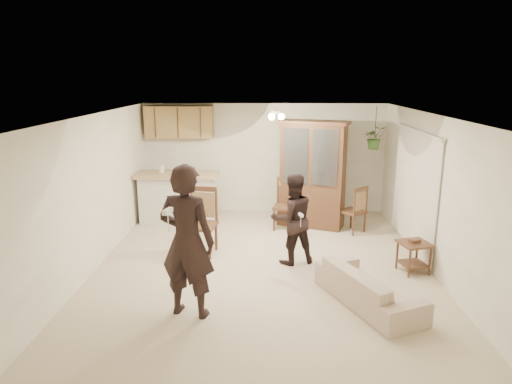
{
  "coord_description": "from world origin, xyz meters",
  "views": [
    {
      "loc": [
        0.07,
        -7.11,
        3.09
      ],
      "look_at": [
        -0.12,
        0.4,
        1.18
      ],
      "focal_mm": 32.0,
      "sensor_mm": 36.0,
      "label": 1
    }
  ],
  "objects_px": {
    "child": "(292,225)",
    "chair_bar": "(201,236)",
    "chair_hutch_right": "(352,219)",
    "chair_hutch_left": "(285,215)",
    "china_hutch": "(313,175)",
    "adult": "(187,251)",
    "sofa": "(369,279)",
    "side_table": "(413,257)"
  },
  "relations": [
    {
      "from": "child",
      "to": "chair_bar",
      "type": "xyz_separation_m",
      "value": [
        -1.6,
        0.35,
        -0.34
      ]
    },
    {
      "from": "child",
      "to": "chair_hutch_right",
      "type": "xyz_separation_m",
      "value": [
        1.31,
        1.62,
        -0.4
      ]
    },
    {
      "from": "chair_bar",
      "to": "chair_hutch_right",
      "type": "bearing_deg",
      "value": 32.4
    },
    {
      "from": "chair_hutch_left",
      "to": "china_hutch",
      "type": "bearing_deg",
      "value": 33.76
    },
    {
      "from": "child",
      "to": "chair_bar",
      "type": "relative_size",
      "value": 1.14
    },
    {
      "from": "child",
      "to": "chair_hutch_right",
      "type": "distance_m",
      "value": 2.12
    },
    {
      "from": "adult",
      "to": "chair_hutch_left",
      "type": "distance_m",
      "value": 3.88
    },
    {
      "from": "sofa",
      "to": "adult",
      "type": "bearing_deg",
      "value": 73.31
    },
    {
      "from": "chair_hutch_left",
      "to": "sofa",
      "type": "bearing_deg",
      "value": -59.88
    },
    {
      "from": "china_hutch",
      "to": "chair_hutch_left",
      "type": "bearing_deg",
      "value": -138.41
    },
    {
      "from": "child",
      "to": "side_table",
      "type": "distance_m",
      "value": 2.02
    },
    {
      "from": "adult",
      "to": "child",
      "type": "xyz_separation_m",
      "value": [
        1.45,
        1.78,
        -0.22
      ]
    },
    {
      "from": "sofa",
      "to": "chair_hutch_right",
      "type": "relative_size",
      "value": 1.93
    },
    {
      "from": "side_table",
      "to": "chair_hutch_right",
      "type": "bearing_deg",
      "value": 107.84
    },
    {
      "from": "child",
      "to": "chair_bar",
      "type": "bearing_deg",
      "value": -30.71
    },
    {
      "from": "adult",
      "to": "side_table",
      "type": "xyz_separation_m",
      "value": [
        3.4,
        1.43,
        -0.64
      ]
    },
    {
      "from": "child",
      "to": "chair_hutch_right",
      "type": "relative_size",
      "value": 1.39
    },
    {
      "from": "side_table",
      "to": "chair_bar",
      "type": "height_order",
      "value": "chair_bar"
    },
    {
      "from": "child",
      "to": "chair_bar",
      "type": "distance_m",
      "value": 1.67
    },
    {
      "from": "china_hutch",
      "to": "chair_bar",
      "type": "relative_size",
      "value": 1.87
    },
    {
      "from": "child",
      "to": "china_hutch",
      "type": "distance_m",
      "value": 2.11
    },
    {
      "from": "side_table",
      "to": "chair_hutch_right",
      "type": "relative_size",
      "value": 0.58
    },
    {
      "from": "side_table",
      "to": "chair_hutch_left",
      "type": "relative_size",
      "value": 0.53
    },
    {
      "from": "sofa",
      "to": "child",
      "type": "xyz_separation_m",
      "value": [
        -0.99,
        1.44,
        0.31
      ]
    },
    {
      "from": "adult",
      "to": "chair_hutch_left",
      "type": "bearing_deg",
      "value": -96.28
    },
    {
      "from": "sofa",
      "to": "child",
      "type": "distance_m",
      "value": 1.77
    },
    {
      "from": "adult",
      "to": "child",
      "type": "bearing_deg",
      "value": -113.96
    },
    {
      "from": "chair_hutch_right",
      "to": "adult",
      "type": "bearing_deg",
      "value": 11.09
    },
    {
      "from": "china_hutch",
      "to": "side_table",
      "type": "bearing_deg",
      "value": -38.58
    },
    {
      "from": "child",
      "to": "chair_hutch_left",
      "type": "relative_size",
      "value": 1.28
    },
    {
      "from": "child",
      "to": "side_table",
      "type": "relative_size",
      "value": 2.39
    },
    {
      "from": "side_table",
      "to": "chair_bar",
      "type": "bearing_deg",
      "value": 168.87
    },
    {
      "from": "china_hutch",
      "to": "chair_hutch_right",
      "type": "bearing_deg",
      "value": -5.62
    },
    {
      "from": "sofa",
      "to": "chair_bar",
      "type": "xyz_separation_m",
      "value": [
        -2.58,
        1.79,
        -0.03
      ]
    },
    {
      "from": "adult",
      "to": "chair_bar",
      "type": "xyz_separation_m",
      "value": [
        -0.14,
        2.13,
        -0.57
      ]
    },
    {
      "from": "chair_bar",
      "to": "chair_hutch_left",
      "type": "relative_size",
      "value": 1.12
    },
    {
      "from": "china_hutch",
      "to": "sofa",
      "type": "bearing_deg",
      "value": -62.06
    },
    {
      "from": "sofa",
      "to": "side_table",
      "type": "distance_m",
      "value": 1.46
    },
    {
      "from": "adult",
      "to": "chair_hutch_right",
      "type": "distance_m",
      "value": 4.43
    },
    {
      "from": "adult",
      "to": "side_table",
      "type": "relative_size",
      "value": 3.19
    },
    {
      "from": "adult",
      "to": "chair_bar",
      "type": "relative_size",
      "value": 1.52
    },
    {
      "from": "adult",
      "to": "child",
      "type": "relative_size",
      "value": 1.33
    }
  ]
}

